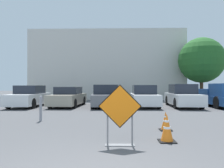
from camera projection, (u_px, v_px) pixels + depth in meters
name	position (u px, v px, depth m)	size (l,w,h in m)	color
ground_plane	(111.00, 110.00, 13.24)	(96.00, 96.00, 0.00)	#4C4C4F
road_closed_sign	(120.00, 112.00, 5.35)	(1.07, 0.20, 1.51)	black
traffic_cone_nearest	(167.00, 128.00, 5.75)	(0.44, 0.44, 0.74)	black
traffic_cone_second	(166.00, 121.00, 7.22)	(0.39, 0.39, 0.62)	black
parked_car_nearest	(30.00, 97.00, 15.45)	(1.79, 4.66, 1.49)	white
parked_car_second	(68.00, 97.00, 15.62)	(2.00, 4.62, 1.39)	#A39984
parked_car_third	(106.00, 97.00, 15.35)	(2.12, 4.45, 1.54)	slate
parked_car_fourth	(144.00, 97.00, 15.32)	(1.79, 4.34, 1.52)	white
parked_car_fifth	(183.00, 96.00, 15.22)	(1.92, 4.66, 1.59)	white
pickup_truck	(223.00, 96.00, 14.99)	(2.09, 5.15, 1.62)	navy
bollard_nearest	(41.00, 108.00, 9.07)	(0.12, 0.12, 1.06)	gray
building_facade_backdrop	(108.00, 66.00, 24.81)	(16.40, 5.00, 7.36)	beige
street_tree_behind_lot	(201.00, 60.00, 20.67)	(4.28, 4.28, 6.03)	#513823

